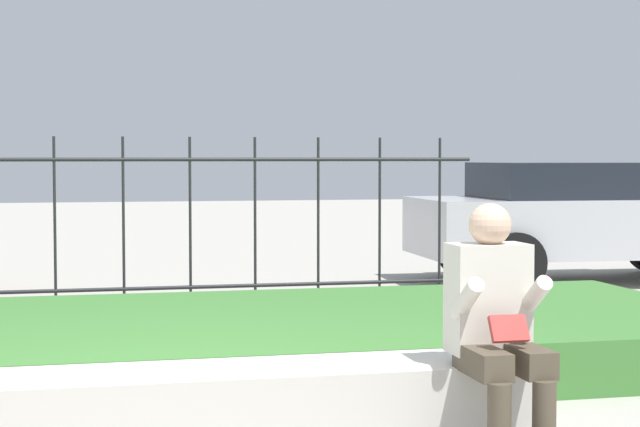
% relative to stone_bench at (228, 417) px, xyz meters
% --- Properties ---
extents(stone_bench, '(3.17, 0.55, 0.42)m').
position_rel_stone_bench_xyz_m(stone_bench, '(0.00, 0.00, 0.00)').
color(stone_bench, beige).
rests_on(stone_bench, ground_plane).
extents(person_seated_reader, '(0.42, 0.73, 1.22)m').
position_rel_stone_bench_xyz_m(person_seated_reader, '(1.26, -0.31, 0.47)').
color(person_seated_reader, black).
rests_on(person_seated_reader, ground_plane).
extents(grass_berm, '(8.23, 2.91, 0.35)m').
position_rel_stone_bench_xyz_m(grass_berm, '(-0.30, 2.16, -0.01)').
color(grass_berm, '#3D7533').
rests_on(grass_berm, ground_plane).
extents(iron_fence, '(6.23, 0.03, 1.62)m').
position_rel_stone_bench_xyz_m(iron_fence, '(-0.30, 4.10, 0.66)').
color(iron_fence, '#232326').
rests_on(iron_fence, ground_plane).
extents(car_parked_right, '(4.08, 2.01, 1.39)m').
position_rel_stone_bench_xyz_m(car_parked_right, '(5.08, 6.21, 0.56)').
color(car_parked_right, '#B7B7BC').
rests_on(car_parked_right, ground_plane).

